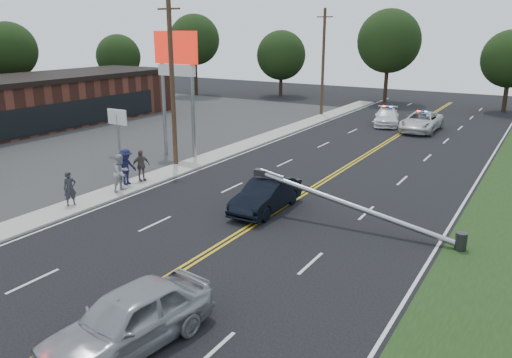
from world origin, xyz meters
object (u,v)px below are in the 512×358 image
Objects in this scene: utility_pole_mid at (172,82)px; bystander_c at (126,167)px; emergency_b at (387,117)px; emergency_a at (421,122)px; fallen_streetlight at (363,209)px; waiting_sedan at (128,319)px; bystander_a at (70,189)px; bystander_d at (141,165)px; small_sign at (117,121)px; utility_pole_far at (323,62)px; bystander_b at (121,173)px; pylon_sign at (176,64)px; crashed_sedan at (266,195)px.

utility_pole_mid is 6.19m from bystander_c.
emergency_a is at bearing -34.87° from emergency_b.
waiting_sedan is at bearing -102.76° from fallen_streetlight.
bystander_d reaches higher than bystander_a.
small_sign is 23.39m from emergency_b.
utility_pole_far is at bearing 25.57° from bystander_a.
bystander_c reaches higher than bystander_d.
bystander_a is 3.78m from bystander_c.
utility_pole_far is 27.93m from bystander_b.
bystander_a reaches higher than emergency_b.
bystander_a is at bearing 155.53° from waiting_sedan.
pylon_sign is 7.92m from bystander_d.
small_sign is 14.23m from crashed_sedan.
utility_pole_mid is 2.03× the size of emergency_b.
crashed_sedan is 0.91× the size of waiting_sedan.
utility_pole_far is at bearing 163.76° from emergency_a.
bystander_b is at bearing 144.32° from waiting_sedan.
bystander_d is (0.74, -25.79, -4.10)m from utility_pole_far.
small_sign reaches higher than bystander_d.
utility_pole_far is at bearing 86.28° from pylon_sign.
pylon_sign reaches higher than emergency_a.
emergency_a is (-0.61, 33.89, -0.05)m from waiting_sedan.
waiting_sedan is 12.10m from bystander_a.
pylon_sign is at bearing 29.74° from small_sign.
emergency_a is at bearing 61.46° from utility_pole_mid.
bystander_a is 0.85× the size of bystander_b.
fallen_streetlight is 4.86× the size of bystander_b.
small_sign is 21.74m from waiting_sedan.
bystander_c reaches higher than bystander_a.
bystander_a is (-6.36, -28.56, 0.22)m from emergency_b.
bystander_b is (-9.18, -24.56, 0.29)m from emergency_a.
emergency_a is (10.30, 18.94, -4.30)m from utility_pole_mid.
emergency_b is 25.63m from bystander_c.
pylon_sign is 2.58× the size of small_sign.
fallen_streetlight is 12.65m from bystander_d.
small_sign is 0.31× the size of utility_pole_far.
emergency_b is 24.71m from bystander_d.
emergency_b is at bearing 59.47° from small_sign.
crashed_sedan is at bearing -24.77° from utility_pole_mid.
utility_pole_mid is 5.20× the size of bystander_b.
bystander_b reaches higher than emergency_b.
bystander_b is (1.13, -5.62, -4.00)m from utility_pole_mid.
utility_pole_far reaches higher than emergency_a.
crashed_sedan is 2.32× the size of bystander_c.
small_sign is 10.18m from bystander_a.
utility_pole_far is 5.79× the size of bystander_d.
small_sign is 1.61× the size of bystander_b.
fallen_streetlight is 5.72× the size of bystander_a.
pylon_sign is at bearing 133.74° from waiting_sedan.
bystander_a is 0.85× the size of bystander_c.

